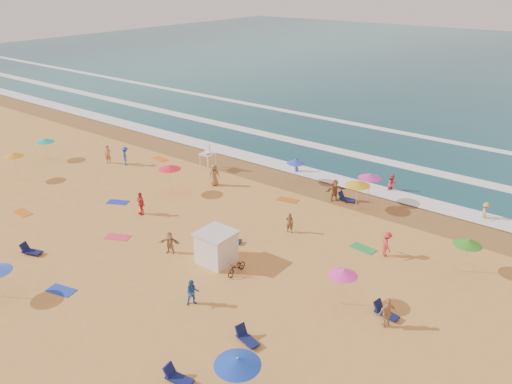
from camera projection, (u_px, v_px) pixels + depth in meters
The scene contains 12 objects.
ground at pixel (182, 231), 35.72m from camera, with size 220.00×220.00×0.00m, color gold.
ocean at pixel (492, 67), 96.67m from camera, with size 220.00×140.00×0.18m, color #0C4756.
wet_sand at pixel (281, 178), 44.78m from camera, with size 220.00×220.00×0.00m, color olive.
surf_foam at pixel (331, 152), 51.15m from camera, with size 200.00×18.70×0.05m.
cabana at pixel (216, 248), 31.54m from camera, with size 2.00×2.00×2.00m, color white.
cabana_roof at pixel (216, 233), 31.12m from camera, with size 2.20×2.20×0.12m, color silver.
bicycle at pixel (237, 267), 30.50m from camera, with size 0.57×1.64×0.86m, color black.
lifeguard_stand at pixel (208, 159), 46.35m from camera, with size 1.20×1.20×2.10m, color white, non-canonical shape.
beach_umbrellas at pixel (173, 206), 34.55m from camera, with size 59.64×30.76×0.81m.
loungers at pixel (237, 281), 29.62m from camera, with size 36.19×23.02×0.34m.
towels at pixel (182, 242), 34.15m from camera, with size 42.39×24.38×0.03m.
beachgoers at pixel (246, 198), 38.85m from camera, with size 41.93×22.53×2.15m.
Camera 1 is at (23.40, -21.79, 17.01)m, focal length 35.00 mm.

